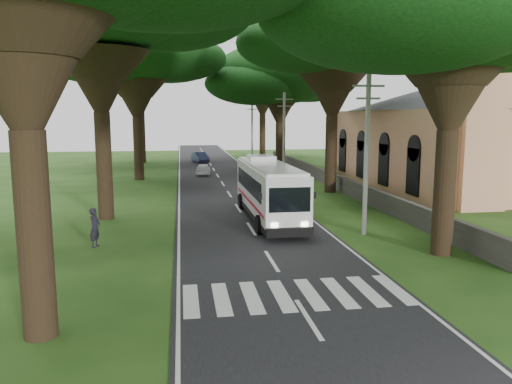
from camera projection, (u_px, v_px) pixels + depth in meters
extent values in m
plane|color=#1E4012|center=(281.00, 277.00, 18.65)|extent=(140.00, 140.00, 0.00)
cube|color=black|center=(224.00, 185.00, 43.09)|extent=(8.00, 120.00, 0.04)
cube|color=silver|center=(293.00, 296.00, 16.70)|extent=(8.00, 3.00, 0.01)
cube|color=#383533|center=(328.00, 178.00, 43.35)|extent=(0.35, 50.00, 1.20)
cube|color=#E3A56F|center=(438.00, 149.00, 42.33)|extent=(12.00, 22.00, 6.40)
pyramid|color=#595960|center=(441.00, 84.00, 41.51)|extent=(14.00, 24.00, 2.20)
cube|color=#E3A56F|center=(475.00, 131.00, 31.84)|extent=(3.00, 3.00, 10.00)
cone|color=#595960|center=(481.00, 37.00, 30.96)|extent=(4.00, 4.00, 1.60)
cylinder|color=gray|center=(366.00, 156.00, 24.72)|extent=(0.24, 0.24, 8.00)
cube|color=gray|center=(369.00, 86.00, 24.21)|extent=(1.60, 0.10, 0.10)
cube|color=gray|center=(368.00, 98.00, 24.30)|extent=(1.20, 0.10, 0.10)
cylinder|color=gray|center=(284.00, 138.00, 44.27)|extent=(0.24, 0.24, 8.00)
cube|color=gray|center=(284.00, 99.00, 43.76)|extent=(1.60, 0.10, 0.10)
cube|color=gray|center=(284.00, 106.00, 43.85)|extent=(1.20, 0.10, 0.10)
cylinder|color=gray|center=(252.00, 131.00, 63.82)|extent=(0.24, 0.24, 8.00)
cube|color=gray|center=(252.00, 104.00, 63.30)|extent=(1.60, 0.10, 0.10)
cube|color=gray|center=(252.00, 109.00, 63.39)|extent=(1.20, 0.10, 0.10)
cylinder|color=black|center=(35.00, 236.00, 13.21)|extent=(0.90, 0.90, 5.60)
cone|color=black|center=(22.00, 54.00, 12.50)|extent=(3.20, 3.20, 3.80)
cylinder|color=black|center=(104.00, 166.00, 28.73)|extent=(0.90, 0.90, 6.18)
cone|color=black|center=(100.00, 78.00, 27.97)|extent=(3.20, 3.20, 3.80)
cylinder|color=black|center=(138.00, 149.00, 46.42)|extent=(0.90, 0.90, 5.82)
cone|color=black|center=(137.00, 96.00, 45.70)|extent=(3.20, 3.20, 3.80)
ellipsoid|color=black|center=(135.00, 49.00, 45.06)|extent=(14.06, 14.06, 5.91)
cylinder|color=black|center=(142.00, 137.00, 63.82)|extent=(0.90, 0.90, 6.44)
cone|color=black|center=(140.00, 97.00, 63.05)|extent=(3.20, 3.20, 3.80)
ellipsoid|color=black|center=(139.00, 56.00, 62.29)|extent=(16.16, 16.16, 6.79)
cylinder|color=black|center=(444.00, 193.00, 21.31)|extent=(0.90, 0.90, 5.36)
cone|color=black|center=(451.00, 84.00, 20.62)|extent=(3.20, 3.20, 3.80)
cylinder|color=black|center=(331.00, 154.00, 38.93)|extent=(0.90, 0.90, 5.97)
cone|color=black|center=(332.00, 91.00, 38.19)|extent=(3.20, 3.20, 3.80)
ellipsoid|color=black|center=(334.00, 31.00, 37.53)|extent=(13.89, 13.89, 5.83)
cylinder|color=black|center=(280.00, 146.00, 56.51)|extent=(0.90, 0.90, 5.19)
cone|color=black|center=(280.00, 106.00, 55.83)|extent=(3.20, 3.20, 3.80)
ellipsoid|color=black|center=(280.00, 74.00, 55.31)|extent=(15.43, 15.43, 6.48)
cylinder|color=black|center=(262.00, 135.00, 74.17)|extent=(0.90, 0.90, 6.20)
cone|color=black|center=(263.00, 101.00, 73.41)|extent=(3.20, 3.20, 3.80)
ellipsoid|color=black|center=(263.00, 69.00, 72.71)|extent=(13.60, 13.60, 5.71)
cube|color=white|center=(269.00, 189.00, 28.79)|extent=(2.37, 10.96, 2.69)
cube|color=black|center=(268.00, 182.00, 29.00)|extent=(2.41, 8.96, 1.00)
cube|color=black|center=(268.00, 211.00, 28.99)|extent=(2.41, 11.00, 0.32)
cube|color=#AF0B1B|center=(269.00, 200.00, 28.89)|extent=(2.41, 9.87, 0.16)
cube|color=white|center=(269.00, 165.00, 28.58)|extent=(2.18, 10.41, 0.16)
cylinder|color=black|center=(259.00, 225.00, 25.24)|extent=(0.33, 1.01, 1.00)
cylinder|color=black|center=(303.00, 223.00, 25.60)|extent=(0.33, 1.01, 1.00)
cylinder|color=black|center=(241.00, 201.00, 32.19)|extent=(0.33, 1.01, 1.00)
cylinder|color=black|center=(276.00, 200.00, 32.54)|extent=(0.33, 1.01, 1.00)
imported|color=silver|center=(203.00, 169.00, 50.34)|extent=(1.65, 3.59, 1.19)
imported|color=#22294F|center=(200.00, 157.00, 64.24)|extent=(2.34, 4.24, 1.32)
imported|color=black|center=(95.00, 228.00, 22.74)|extent=(0.61, 0.76, 1.82)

